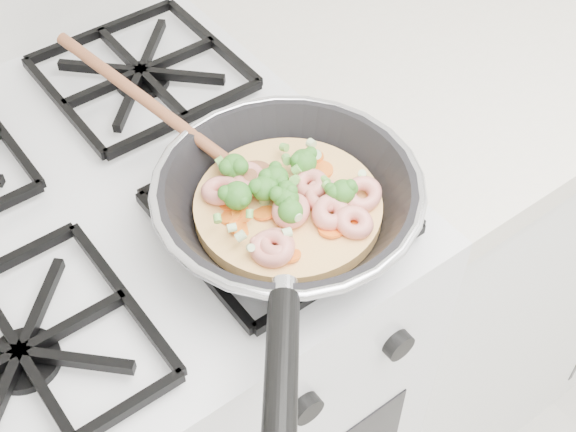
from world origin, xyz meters
TOP-DOWN VIEW (x-y plane):
  - stove at (0.00, 1.70)m, footprint 0.60×0.60m
  - counter_right at (0.80, 1.70)m, footprint 1.00×0.60m
  - skillet at (0.14, 1.53)m, footprint 0.35×0.57m

SIDE VIEW (x-z plane):
  - counter_right at x=0.80m, z-range 0.00..0.90m
  - stove at x=0.00m, z-range 0.00..0.92m
  - skillet at x=0.14m, z-range 0.91..1.00m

